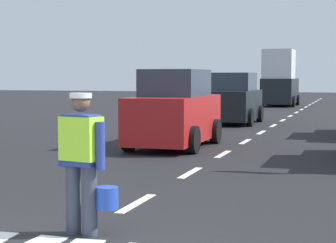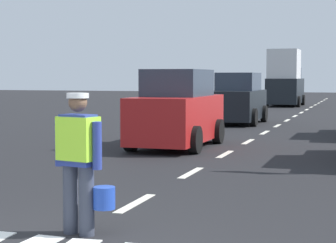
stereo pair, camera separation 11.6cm
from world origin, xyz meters
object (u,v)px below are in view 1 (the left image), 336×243
at_px(road_worker, 83,156).
at_px(car_oncoming_second, 234,100).
at_px(delivery_truck, 280,81).
at_px(car_oncoming_lead, 175,111).

height_order(road_worker, car_oncoming_second, car_oncoming_second).
bearing_deg(road_worker, car_oncoming_second, 95.43).
height_order(road_worker, delivery_truck, delivery_truck).
bearing_deg(car_oncoming_second, road_worker, -84.57).
bearing_deg(road_worker, delivery_truck, 93.04).
xyz_separation_m(delivery_truck, car_oncoming_lead, (0.18, -23.82, -0.66)).
relative_size(road_worker, car_oncoming_lead, 0.43).
relative_size(delivery_truck, car_oncoming_lead, 1.18).
xyz_separation_m(road_worker, car_oncoming_second, (-1.67, 17.54, 0.00)).
bearing_deg(delivery_truck, car_oncoming_second, -89.71).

